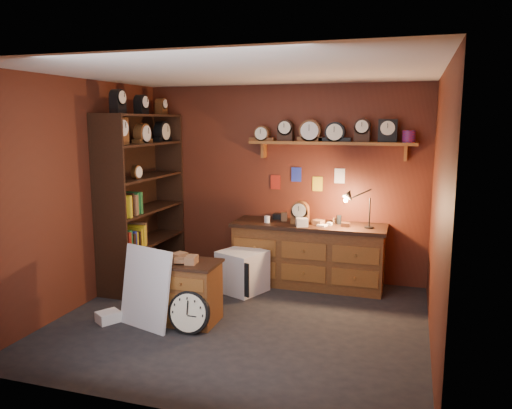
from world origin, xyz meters
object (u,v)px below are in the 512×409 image
object	(u,v)px
shelving_unit	(140,192)
low_cabinet	(191,290)
workbench	(308,251)
big_round_clock	(189,312)

from	to	relation	value
shelving_unit	low_cabinet	distance (m)	1.94
workbench	big_round_clock	distance (m)	2.12
shelving_unit	low_cabinet	xyz separation A→B (m)	(1.28, -1.16, -0.88)
low_cabinet	big_round_clock	size ratio (longest dim) A/B	1.70
shelving_unit	workbench	size ratio (longest dim) A/B	1.26
workbench	big_round_clock	size ratio (longest dim) A/B	4.48
low_cabinet	big_round_clock	xyz separation A→B (m)	(0.09, -0.26, -0.15)
shelving_unit	workbench	bearing A→B (deg)	12.40
shelving_unit	big_round_clock	world-z (taller)	shelving_unit
workbench	low_cabinet	size ratio (longest dim) A/B	2.64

